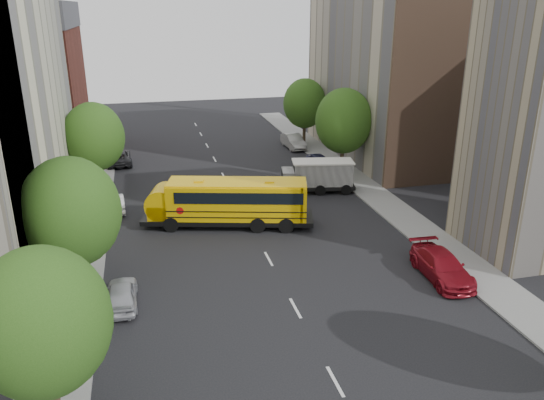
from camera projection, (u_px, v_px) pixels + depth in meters
name	position (u px, v px, depth m)	size (l,w,h in m)	color
ground	(262.00, 246.00, 35.22)	(120.00, 120.00, 0.00)	black
sidewalk_left	(86.00, 233.00, 37.15)	(3.00, 80.00, 0.12)	slate
sidewalk_right	(388.00, 205.00, 42.36)	(3.00, 80.00, 0.12)	slate
lane_markings	(235.00, 197.00, 44.33)	(0.15, 64.00, 0.01)	silver
building_left_redbrick	(30.00, 94.00, 54.44)	(10.00, 15.00, 13.00)	maroon
building_right_far	(388.00, 69.00, 54.45)	(10.00, 22.00, 18.00)	#B8AB8F
building_right_sidewall	(446.00, 82.00, 44.42)	(10.10, 0.30, 18.00)	brown
street_tree_0	(42.00, 322.00, 18.37)	(4.80, 4.80, 7.41)	#38281C
street_tree_1	(71.00, 212.00, 27.38)	(5.12, 5.12, 7.90)	#38281C
street_tree_2	(94.00, 137.00, 43.83)	(4.99, 4.99, 7.71)	#38281C
street_tree_4	(344.00, 121.00, 48.74)	(5.25, 5.25, 8.10)	#38281C
street_tree_5	(305.00, 103.00, 59.81)	(4.86, 4.86, 7.51)	#38281C
school_bus	(226.00, 200.00, 37.89)	(12.51, 5.88, 3.45)	black
safari_truck	(317.00, 175.00, 45.13)	(6.69, 3.46, 2.73)	black
parked_car_0	(122.00, 294.00, 27.98)	(1.59, 3.95, 1.35)	#A9A9AF
parked_car_1	(115.00, 203.00, 41.09)	(1.36, 3.91, 1.29)	white
parked_car_2	(119.00, 157.00, 53.28)	(2.35, 5.11, 1.42)	black
parked_car_3	(442.00, 266.00, 30.79)	(2.15, 5.30, 1.54)	maroon
parked_car_4	(320.00, 161.00, 52.05)	(1.59, 3.94, 1.34)	#303054
parked_car_5	(293.00, 141.00, 59.44)	(1.67, 4.78, 1.57)	gray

